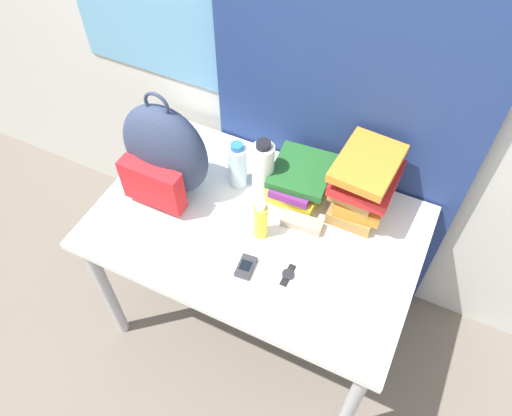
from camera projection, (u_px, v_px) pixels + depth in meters
name	position (u px, v px, depth m)	size (l,w,h in m)	color
ground_plane	(218.00, 388.00, 2.19)	(12.00, 12.00, 0.00)	#665B51
wall_back	(315.00, 35.00, 1.69)	(6.00, 0.06, 2.50)	beige
curtain_blue	(352.00, 55.00, 1.62)	(1.01, 0.04, 2.50)	navy
desk	(256.00, 239.00, 1.90)	(1.19, 0.76, 0.74)	silver
backpack	(164.00, 154.00, 1.79)	(0.34, 0.23, 0.45)	#2D3851
book_stack_left	(301.00, 179.00, 1.89)	(0.23, 0.26, 0.12)	yellow
book_stack_center	(363.00, 183.00, 1.76)	(0.22, 0.28, 0.28)	olive
water_bottle	(238.00, 165.00, 1.88)	(0.07, 0.07, 0.21)	silver
sports_bottle	(263.00, 168.00, 1.84)	(0.08, 0.08, 0.25)	white
sunscreen_bottle	(261.00, 220.00, 1.74)	(0.05, 0.05, 0.17)	yellow
cell_phone	(246.00, 267.00, 1.70)	(0.06, 0.10, 0.02)	#2D2D33
sunglasses_case	(302.00, 223.00, 1.81)	(0.15, 0.07, 0.04)	gray
wristwatch	(288.00, 275.00, 1.69)	(0.04, 0.09, 0.01)	black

